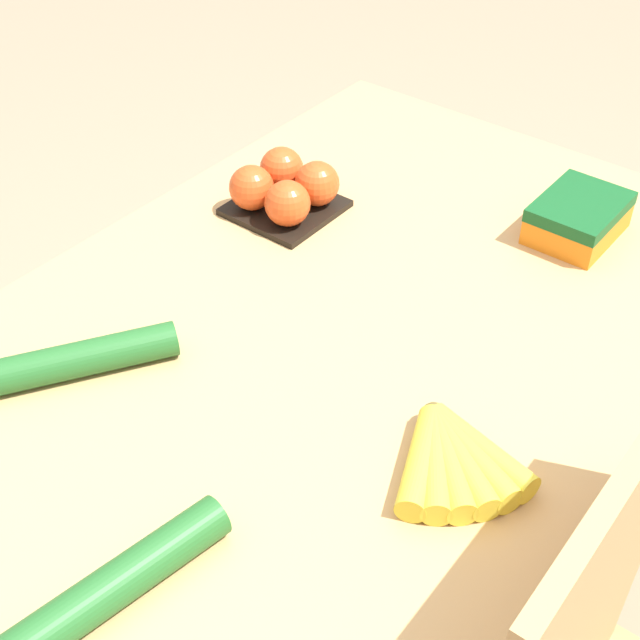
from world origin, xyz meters
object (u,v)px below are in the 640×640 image
object	(u,v)px
banana_bunch	(452,458)
cucumber_far	(106,591)
carrot_bag	(579,215)
tomato_pack	(285,189)
cucumber_near	(68,362)

from	to	relation	value
banana_bunch	cucumber_far	size ratio (longest dim) A/B	0.59
carrot_bag	cucumber_far	xyz separation A→B (m)	(0.86, -0.07, -0.01)
banana_bunch	carrot_bag	distance (m)	0.52
cucumber_far	tomato_pack	bearing A→B (deg)	-153.91
banana_bunch	tomato_pack	xyz separation A→B (m)	(-0.29, -0.48, 0.02)
banana_bunch	cucumber_near	xyz separation A→B (m)	(0.16, -0.45, 0.00)
tomato_pack	cucumber_far	size ratio (longest dim) A/B	0.56
tomato_pack	cucumber_far	distance (m)	0.71
cucumber_near	cucumber_far	distance (m)	0.34
carrot_bag	cucumber_far	bearing A→B (deg)	-4.87
banana_bunch	cucumber_near	world-z (taller)	cucumber_near
tomato_pack	carrot_bag	bearing A→B (deg)	119.56
cucumber_near	cucumber_far	bearing A→B (deg)	56.36
banana_bunch	tomato_pack	distance (m)	0.56
cucumber_near	cucumber_far	world-z (taller)	same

